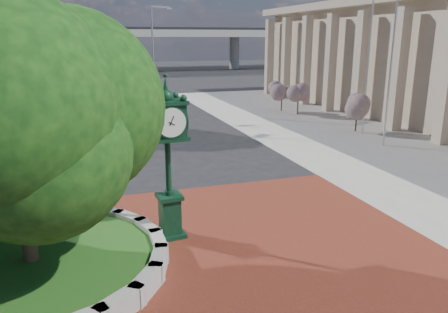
% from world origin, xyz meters
% --- Properties ---
extents(ground, '(200.00, 200.00, 0.00)m').
position_xyz_m(ground, '(0.00, 0.00, 0.00)').
color(ground, black).
rests_on(ground, ground).
extents(plaza, '(12.00, 12.00, 0.04)m').
position_xyz_m(plaza, '(0.00, -1.00, 0.02)').
color(plaza, maroon).
rests_on(plaza, ground).
extents(sidewalk, '(20.00, 50.00, 0.04)m').
position_xyz_m(sidewalk, '(16.00, 10.00, 0.02)').
color(sidewalk, '#9E9B93').
rests_on(sidewalk, ground).
extents(planter_wall, '(2.96, 6.77, 0.54)m').
position_xyz_m(planter_wall, '(-2.71, -0.00, 0.27)').
color(planter_wall, '#9E9B93').
rests_on(planter_wall, ground).
extents(grass_bed, '(6.10, 6.10, 0.40)m').
position_xyz_m(grass_bed, '(-5.00, 0.00, 0.20)').
color(grass_bed, '#144716').
rests_on(grass_bed, ground).
extents(overpass, '(90.00, 12.00, 7.50)m').
position_xyz_m(overpass, '(-0.22, 70.00, 6.54)').
color(overpass, '#9E9B93').
rests_on(overpass, ground).
extents(tree_planter, '(5.20, 5.20, 6.33)m').
position_xyz_m(tree_planter, '(-5.00, 0.00, 3.72)').
color(tree_planter, '#38281C').
rests_on(tree_planter, ground).
extents(tree_street, '(4.40, 4.40, 5.45)m').
position_xyz_m(tree_street, '(-4.00, 18.00, 3.24)').
color(tree_street, '#38281C').
rests_on(tree_street, ground).
extents(post_clock, '(1.08, 1.08, 4.79)m').
position_xyz_m(post_clock, '(-1.26, 1.03, 2.63)').
color(post_clock, black).
rests_on(post_clock, ground).
extents(parked_car, '(2.14, 4.33, 1.42)m').
position_xyz_m(parked_car, '(0.30, 39.18, 0.71)').
color(parked_car, '#601C0D').
rests_on(parked_car, ground).
extents(flagpole_a, '(1.33, 0.73, 9.15)m').
position_xyz_m(flagpole_a, '(12.19, 8.65, 4.69)').
color(flagpole_a, silver).
rests_on(flagpole_a, ground).
extents(flagpole_b, '(1.50, 0.19, 9.63)m').
position_xyz_m(flagpole_b, '(12.96, 11.68, 4.94)').
color(flagpole_b, silver).
rests_on(flagpole_b, ground).
extents(street_lamp_near, '(1.77, 0.76, 8.17)m').
position_xyz_m(street_lamp_near, '(2.38, 24.68, 4.79)').
color(street_lamp_near, slate).
rests_on(street_lamp_near, ground).
extents(street_lamp_far, '(1.94, 0.25, 8.63)m').
position_xyz_m(street_lamp_far, '(-2.89, 43.67, 5.06)').
color(street_lamp_far, slate).
rests_on(street_lamp_far, ground).
extents(shrub_near, '(1.20, 1.20, 2.20)m').
position_xyz_m(shrub_near, '(12.91, 12.33, 1.59)').
color(shrub_near, '#38281C').
rests_on(shrub_near, ground).
extents(shrub_mid, '(1.20, 1.20, 2.20)m').
position_xyz_m(shrub_mid, '(12.33, 19.15, 1.59)').
color(shrub_mid, '#38281C').
rests_on(shrub_mid, ground).
extents(shrub_far, '(1.20, 1.20, 2.20)m').
position_xyz_m(shrub_far, '(11.89, 21.12, 1.59)').
color(shrub_far, '#38281C').
rests_on(shrub_far, ground).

